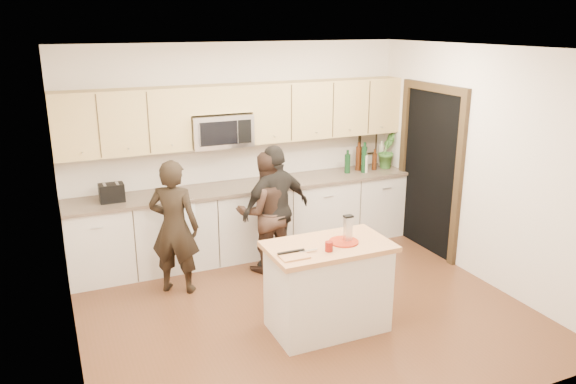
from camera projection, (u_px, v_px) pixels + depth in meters
name	position (u px, v px, depth m)	size (l,w,h in m)	color
floor	(304.00, 310.00, 5.97)	(4.50, 4.50, 0.00)	#512D1B
room_shell	(305.00, 151.00, 5.47)	(4.52, 4.02, 2.71)	beige
back_cabinetry	(249.00, 219.00, 7.31)	(4.50, 0.66, 0.94)	beige
upper_cabinetry	(245.00, 113.00, 7.05)	(4.50, 0.33, 0.75)	tan
microwave	(220.00, 130.00, 6.94)	(0.76, 0.41, 0.40)	silver
doorway	(430.00, 165.00, 7.28)	(0.06, 1.25, 2.20)	black
framed_picture	(368.00, 142.00, 8.09)	(0.30, 0.03, 0.38)	black
dish_towel	(179.00, 209.00, 6.68)	(0.34, 0.60, 0.48)	white
island	(328.00, 286.00, 5.49)	(1.20, 0.70, 0.90)	beige
red_plate	(344.00, 242.00, 5.40)	(0.29, 0.29, 0.02)	maroon
box_grater	(348.00, 227.00, 5.38)	(0.09, 0.06, 0.25)	silver
drink_glass	(329.00, 247.00, 5.19)	(0.08, 0.08, 0.09)	maroon
cutting_board	(294.00, 256.00, 5.07)	(0.26, 0.19, 0.02)	#BA804D
tongs	(291.00, 252.00, 5.12)	(0.26, 0.03, 0.02)	black
knife	(309.00, 250.00, 5.16)	(0.18, 0.02, 0.01)	silver
toaster	(112.00, 193.00, 6.48)	(0.28, 0.20, 0.21)	black
bottle_cluster	(365.00, 158.00, 7.82)	(0.73, 0.32, 0.43)	black
orchid	(386.00, 151.00, 7.94)	(0.27, 0.22, 0.50)	#396A2A
woman_left	(174.00, 227.00, 6.19)	(0.56, 0.37, 1.53)	black
woman_center	(266.00, 212.00, 6.75)	(0.72, 0.56, 1.49)	#322119
woman_right	(276.00, 209.00, 6.72)	(0.92, 0.38, 1.57)	black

